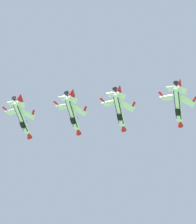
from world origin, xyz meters
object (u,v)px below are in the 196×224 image
(fighter_jet_lead, at_px, (22,118))
(fighter_jet_left_wing, at_px, (73,114))
(fighter_jet_right_wing, at_px, (119,110))
(fighter_jet_left_outer, at_px, (178,105))

(fighter_jet_lead, distance_m, fighter_jet_left_wing, 14.94)
(fighter_jet_lead, distance_m, fighter_jet_right_wing, 27.83)
(fighter_jet_left_wing, distance_m, fighter_jet_right_wing, 12.96)
(fighter_jet_left_wing, xyz_separation_m, fighter_jet_right_wing, (11.86, -5.21, 0.09))
(fighter_jet_lead, height_order, fighter_jet_left_wing, fighter_jet_lead)
(fighter_jet_left_wing, bearing_deg, fighter_jet_right_wing, 4.71)
(fighter_jet_right_wing, bearing_deg, fighter_jet_left_outer, -4.73)
(fighter_jet_left_wing, relative_size, fighter_jet_right_wing, 1.00)
(fighter_jet_right_wing, relative_size, fighter_jet_left_outer, 1.00)
(fighter_jet_left_wing, height_order, fighter_jet_right_wing, fighter_jet_right_wing)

